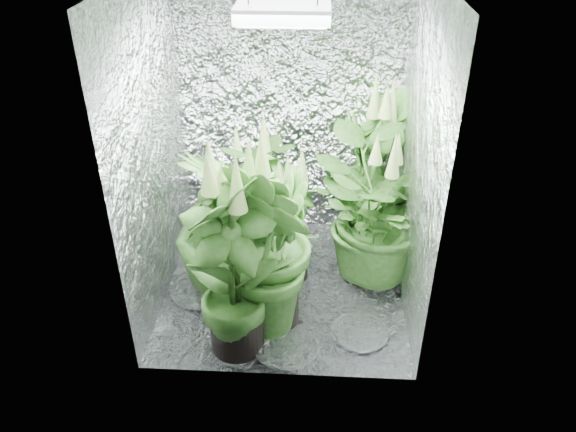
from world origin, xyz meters
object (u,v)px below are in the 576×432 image
at_px(plant_b, 288,223).
at_px(plant_e, 374,215).
at_px(plant_g, 272,246).
at_px(grow_lamp, 283,13).
at_px(plant_f, 233,265).
at_px(plant_c, 370,169).
at_px(circulation_fan, 364,226).
at_px(plant_d, 217,226).
at_px(plant_a, 255,190).
at_px(plant_h, 250,245).

bearing_deg(plant_b, plant_e, 0.74).
xyz_separation_m(plant_b, plant_g, (-0.06, -0.50, 0.16)).
xyz_separation_m(grow_lamp, plant_f, (-0.25, -0.58, -1.22)).
relative_size(plant_c, circulation_fan, 3.15).
bearing_deg(circulation_fan, plant_d, -161.74).
bearing_deg(plant_d, plant_c, 32.62).
bearing_deg(plant_a, circulation_fan, 2.17).
distance_m(plant_g, plant_h, 0.30).
distance_m(plant_d, plant_e, 1.04).
distance_m(plant_e, plant_f, 1.10).
xyz_separation_m(plant_b, plant_f, (-0.26, -0.71, 0.17)).
relative_size(grow_lamp, plant_h, 0.51).
xyz_separation_m(grow_lamp, plant_e, (0.59, 0.13, -1.30)).
relative_size(plant_e, plant_f, 0.84).
xyz_separation_m(plant_b, plant_h, (-0.22, -0.29, 0.01)).
distance_m(plant_b, circulation_fan, 0.74).
distance_m(grow_lamp, plant_g, 1.29).
relative_size(plant_c, plant_h, 1.30).
height_order(plant_a, circulation_fan, plant_a).
bearing_deg(plant_c, plant_f, -124.44).
relative_size(plant_a, plant_f, 0.81).
height_order(grow_lamp, plant_c, grow_lamp).
bearing_deg(plant_e, plant_d, -171.75).
bearing_deg(plant_h, plant_g, -52.63).
bearing_deg(plant_f, plant_d, 108.89).
bearing_deg(plant_g, plant_f, -133.89).
xyz_separation_m(plant_a, plant_f, (-0.00, -1.09, 0.14)).
relative_size(plant_b, circulation_fan, 2.40).
relative_size(plant_b, plant_d, 0.92).
bearing_deg(plant_e, plant_g, -141.67).
bearing_deg(plant_c, plant_e, -90.02).
bearing_deg(plant_g, plant_a, 102.61).
relative_size(plant_d, plant_h, 1.07).
relative_size(plant_d, plant_e, 0.96).
bearing_deg(plant_f, circulation_fan, 53.77).
height_order(plant_b, plant_c, plant_c).
bearing_deg(plant_d, plant_a, 69.52).
bearing_deg(plant_c, plant_d, -147.38).
distance_m(plant_b, plant_g, 0.53).
xyz_separation_m(plant_b, plant_d, (-0.46, -0.14, 0.05)).
relative_size(plant_f, circulation_fan, 3.23).
bearing_deg(plant_g, plant_h, 127.37).
height_order(grow_lamp, plant_h, grow_lamp).
relative_size(plant_h, circulation_fan, 2.43).
bearing_deg(plant_g, grow_lamp, 83.09).
distance_m(plant_c, plant_e, 0.52).
bearing_deg(grow_lamp, plant_d, -177.37).
relative_size(plant_f, plant_g, 1.02).
height_order(plant_e, plant_h, plant_e).
bearing_deg(plant_e, grow_lamp, -167.70).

